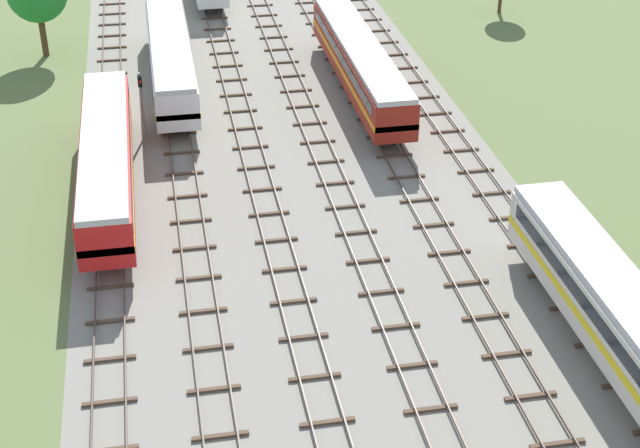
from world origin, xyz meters
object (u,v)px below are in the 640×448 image
at_px(passenger_coach_right_nearest, 630,329).
at_px(passenger_coach_centre_right_mid, 360,61).
at_px(diesel_railcar_far_left_near, 106,158).
at_px(passenger_coach_left_midfar, 170,53).
at_px(signal_post_nearest, 141,96).

height_order(passenger_coach_right_nearest, passenger_coach_centre_right_mid, same).
bearing_deg(passenger_coach_right_nearest, diesel_railcar_far_left_near, 136.84).
bearing_deg(passenger_coach_right_nearest, passenger_coach_left_midfar, 115.40).
bearing_deg(signal_post_nearest, passenger_coach_centre_right_mid, 15.65).
distance_m(passenger_coach_centre_right_mid, signal_post_nearest, 16.53).
bearing_deg(diesel_railcar_far_left_near, passenger_coach_right_nearest, -43.16).
height_order(passenger_coach_right_nearest, passenger_coach_left_midfar, same).
height_order(diesel_railcar_far_left_near, signal_post_nearest, signal_post_nearest).
xyz_separation_m(passenger_coach_centre_right_mid, passenger_coach_left_midfar, (-13.64, 4.32, 0.00)).
bearing_deg(passenger_coach_centre_right_mid, passenger_coach_left_midfar, 162.43).
distance_m(passenger_coach_right_nearest, passenger_coach_left_midfar, 42.38).
bearing_deg(passenger_coach_centre_right_mid, signal_post_nearest, -164.35).
distance_m(passenger_coach_centre_right_mid, passenger_coach_left_midfar, 14.30).
relative_size(diesel_railcar_far_left_near, passenger_coach_centre_right_mid, 0.93).
bearing_deg(diesel_railcar_far_left_near, passenger_coach_centre_right_mid, 34.84).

